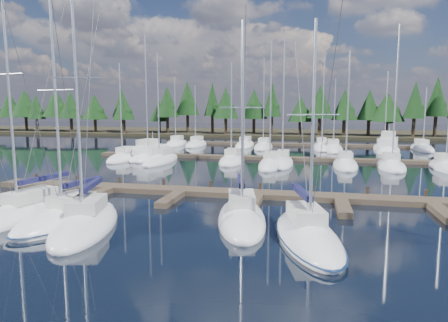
% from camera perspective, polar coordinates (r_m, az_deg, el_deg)
% --- Properties ---
extents(ground, '(260.00, 260.00, 0.00)m').
position_cam_1_polar(ground, '(42.32, 7.04, -1.57)').
color(ground, black).
rests_on(ground, ground).
extents(far_shore, '(220.00, 30.00, 0.60)m').
position_cam_1_polar(far_shore, '(101.88, 10.18, 3.93)').
color(far_shore, black).
rests_on(far_shore, ground).
extents(main_dock, '(44.00, 6.13, 0.90)m').
position_cam_1_polar(main_dock, '(29.93, 4.79, -5.01)').
color(main_dock, '#493D2E').
rests_on(main_dock, ground).
extents(back_docks, '(50.00, 21.80, 0.40)m').
position_cam_1_polar(back_docks, '(61.65, 8.73, 1.49)').
color(back_docks, '#493D2E').
rests_on(back_docks, ground).
extents(front_sailboat_0, '(4.38, 10.11, 15.75)m').
position_cam_1_polar(front_sailboat_0, '(27.52, -26.49, -6.73)').
color(front_sailboat_0, white).
rests_on(front_sailboat_0, ground).
extents(front_sailboat_1, '(4.72, 8.29, 14.02)m').
position_cam_1_polar(front_sailboat_1, '(25.33, -21.40, -7.68)').
color(front_sailboat_1, white).
rests_on(front_sailboat_1, ground).
extents(front_sailboat_2, '(5.05, 8.88, 15.10)m').
position_cam_1_polar(front_sailboat_2, '(23.83, -19.14, -8.52)').
color(front_sailboat_2, white).
rests_on(front_sailboat_2, ground).
extents(front_sailboat_3, '(4.42, 8.84, 12.27)m').
position_cam_1_polar(front_sailboat_3, '(23.81, 2.54, -8.14)').
color(front_sailboat_3, white).
rests_on(front_sailboat_3, ground).
extents(front_sailboat_4, '(5.07, 9.33, 11.65)m').
position_cam_1_polar(front_sailboat_4, '(21.10, 11.80, -10.43)').
color(front_sailboat_4, white).
rests_on(front_sailboat_4, ground).
extents(back_sailboat_rows, '(44.15, 32.63, 16.51)m').
position_cam_1_polar(back_sailboat_rows, '(57.61, 8.98, 1.11)').
color(back_sailboat_rows, white).
rests_on(back_sailboat_rows, ground).
extents(motor_yacht_left, '(4.23, 9.05, 4.35)m').
position_cam_1_polar(motor_yacht_left, '(53.31, -10.61, 0.79)').
color(motor_yacht_left, white).
rests_on(motor_yacht_left, ground).
extents(motor_yacht_right, '(5.56, 10.81, 5.17)m').
position_cam_1_polar(motor_yacht_right, '(65.84, 22.39, 1.70)').
color(motor_yacht_right, white).
rests_on(motor_yacht_right, ground).
extents(tree_line, '(184.71, 11.90, 12.58)m').
position_cam_1_polar(tree_line, '(91.88, 9.69, 7.83)').
color(tree_line, black).
rests_on(tree_line, far_shore).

